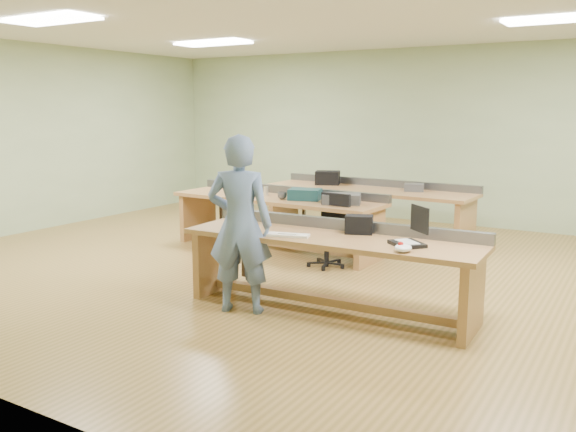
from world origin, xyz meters
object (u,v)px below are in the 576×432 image
object	(u,v)px
workbench_back	(368,200)
task_chair	(329,240)
parts_bin_teal	(305,194)
mug	(282,196)
laptop_base	(407,244)
drinks_can	(266,191)
workbench_mid	(278,210)
person	(240,225)
workbench_front	(331,255)
camera_bag	(359,224)
parts_bin_grey	(342,199)

from	to	relation	value
workbench_back	task_chair	bearing A→B (deg)	-78.07
parts_bin_teal	mug	xyz separation A→B (m)	(-0.28, -0.13, -0.02)
laptop_base	task_chair	bearing A→B (deg)	177.05
drinks_can	task_chair	bearing A→B (deg)	-21.57
workbench_mid	parts_bin_teal	world-z (taller)	parts_bin_teal
person	drinks_can	world-z (taller)	person
workbench_front	parts_bin_teal	distance (m)	2.39
workbench_mid	drinks_can	bearing A→B (deg)	168.69
person	mug	xyz separation A→B (m)	(-0.93, 2.28, -0.07)
mug	laptop_base	bearing A→B (deg)	-36.78
person	laptop_base	xyz separation A→B (m)	(1.52, 0.45, -0.10)
workbench_back	laptop_base	size ratio (longest dim) A/B	11.05
workbench_back	task_chair	xyz separation A→B (m)	(0.32, -1.94, -0.23)
mug	drinks_can	bearing A→B (deg)	151.83
person	task_chair	world-z (taller)	person
camera_bag	parts_bin_teal	world-z (taller)	camera_bag
person	task_chair	bearing A→B (deg)	-109.22
parts_bin_teal	drinks_can	xyz separation A→B (m)	(-0.68, 0.09, -0.01)
laptop_base	drinks_can	world-z (taller)	drinks_can
workbench_mid	parts_bin_grey	xyz separation A→B (m)	(1.05, -0.11, 0.25)
laptop_base	parts_bin_grey	size ratio (longest dim) A/B	0.62
parts_bin_grey	drinks_can	size ratio (longest dim) A/B	3.94
workbench_front	drinks_can	xyz separation A→B (m)	(-2.07, 2.01, 0.25)
laptop_base	camera_bag	world-z (taller)	camera_bag
workbench_front	task_chair	world-z (taller)	task_chair
drinks_can	workbench_back	bearing A→B (deg)	56.77
parts_bin_teal	drinks_can	world-z (taller)	parts_bin_teal
parts_bin_grey	task_chair	bearing A→B (deg)	-91.37
workbench_front	workbench_back	xyz separation A→B (m)	(-1.13, 3.45, 0.01)
mug	camera_bag	bearing A→B (deg)	-40.13
drinks_can	person	bearing A→B (deg)	-61.89
parts_bin_teal	camera_bag	bearing A→B (deg)	-47.11
laptop_base	task_chair	xyz separation A→B (m)	(-1.59, 1.55, -0.43)
workbench_mid	workbench_front	bearing A→B (deg)	-43.84
workbench_front	person	bearing A→B (deg)	-148.67
task_chair	parts_bin_teal	xyz separation A→B (m)	(-0.58, 0.42, 0.49)
camera_bag	task_chair	world-z (taller)	camera_bag
workbench_front	parts_bin_teal	bearing A→B (deg)	123.81
mug	drinks_can	size ratio (longest dim) A/B	1.03
person	mug	distance (m)	2.47
laptop_base	parts_bin_grey	xyz separation A→B (m)	(-1.58, 1.88, 0.05)
person	camera_bag	size ratio (longest dim) A/B	6.49
person	drinks_can	size ratio (longest dim) A/B	14.15
laptop_base	task_chair	distance (m)	2.26
workbench_mid	mug	bearing A→B (deg)	-39.52
workbench_back	mug	bearing A→B (deg)	-105.61
person	drinks_can	xyz separation A→B (m)	(-1.33, 2.50, -0.05)
camera_bag	parts_bin_grey	xyz separation A→B (m)	(-0.99, 1.62, -0.02)
camera_bag	drinks_can	size ratio (longest dim) A/B	2.18
workbench_front	laptop_base	distance (m)	0.81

